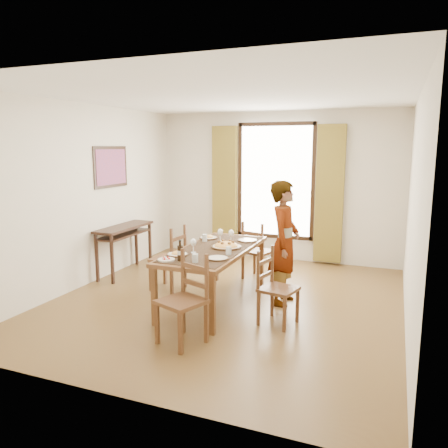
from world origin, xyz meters
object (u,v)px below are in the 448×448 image
at_px(pasta_platter, 226,244).
at_px(dining_table, 215,253).
at_px(man, 284,243).
at_px(console_table, 124,233).

bearing_deg(pasta_platter, dining_table, -151.23).
xyz_separation_m(dining_table, man, (0.85, 0.36, 0.13)).
relative_size(man, pasta_platter, 4.10).
relative_size(dining_table, man, 1.22).
height_order(console_table, dining_table, console_table).
distance_m(console_table, man, 2.78).
bearing_deg(dining_table, pasta_platter, 28.77).
bearing_deg(console_table, man, -7.74).
bearing_deg(pasta_platter, man, 21.89).
xyz_separation_m(man, pasta_platter, (-0.71, -0.29, -0.01)).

